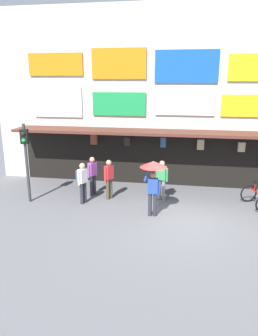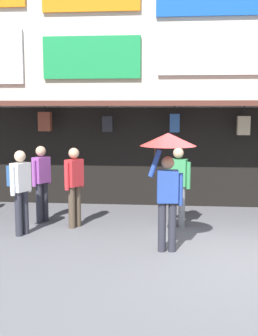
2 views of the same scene
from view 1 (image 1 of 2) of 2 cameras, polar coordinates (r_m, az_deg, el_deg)
ground_plane at (r=11.60m, az=8.96°, el=-9.33°), size 80.00×80.00×0.00m
shopfront at (r=15.11m, az=9.97°, el=12.07°), size 18.00×2.60×8.00m
traffic_light_near at (r=13.18m, az=-18.04°, el=2.98°), size 0.32×0.34×3.20m
bicycle_parked at (r=13.44m, az=21.82°, el=-4.92°), size 1.07×1.34×1.05m
pedestrian_with_umbrella at (r=11.32m, az=4.33°, el=-0.90°), size 0.96×0.96×2.08m
pedestrian_in_yellow at (r=12.80m, az=-8.37°, el=-2.12°), size 0.45×0.49×1.68m
pedestrian_in_red at (r=13.08m, az=5.86°, el=-1.81°), size 0.52×0.30×1.68m
pedestrian_in_white at (r=13.16m, az=-3.60°, el=-1.65°), size 0.37×0.47×1.68m
pedestrian_in_purple at (r=13.69m, az=-6.55°, el=-1.03°), size 0.36×0.48×1.68m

